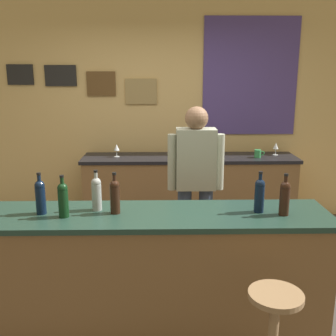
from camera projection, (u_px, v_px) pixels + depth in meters
ground_plane at (157, 296)px, 3.50m from camera, size 10.00×10.00×0.00m
back_wall at (159, 111)px, 5.13m from camera, size 6.00×0.09×2.80m
bar_counter at (156, 271)px, 3.00m from camera, size 2.56×0.60×0.92m
side_counter at (189, 191)px, 5.00m from camera, size 2.63×0.56×0.90m
bartender at (196, 180)px, 3.70m from camera, size 0.52×0.21×1.62m
bar_stool at (274, 326)px, 2.35m from camera, size 0.32×0.32×0.68m
wine_bottle_a at (40, 196)px, 2.86m from camera, size 0.07×0.07×0.31m
wine_bottle_b at (63, 199)px, 2.79m from camera, size 0.07×0.07×0.31m
wine_bottle_c at (97, 192)px, 2.93m from camera, size 0.07×0.07×0.31m
wine_bottle_d at (115, 195)px, 2.87m from camera, size 0.07×0.07×0.31m
wine_bottle_e at (259, 194)px, 2.89m from camera, size 0.07×0.07×0.31m
wine_bottle_f at (285, 197)px, 2.83m from camera, size 0.07×0.07×0.31m
wine_glass_a at (117, 148)px, 4.85m from camera, size 0.07×0.07×0.16m
wine_glass_b at (205, 148)px, 4.88m from camera, size 0.07×0.07×0.16m
wine_glass_c at (276, 146)px, 4.95m from camera, size 0.07×0.07×0.16m
coffee_mug at (258, 154)px, 4.83m from camera, size 0.12×0.08×0.09m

